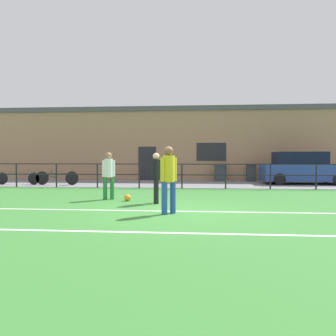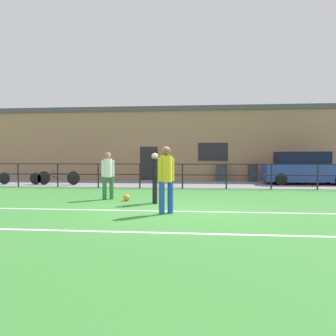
{
  "view_description": "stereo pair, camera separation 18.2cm",
  "coord_description": "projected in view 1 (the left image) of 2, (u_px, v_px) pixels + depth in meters",
  "views": [
    {
      "loc": [
        0.56,
        -8.59,
        1.46
      ],
      "look_at": [
        -0.49,
        4.14,
        1.01
      ],
      "focal_mm": 33.84,
      "sensor_mm": 36.0,
      "label": 1
    },
    {
      "loc": [
        0.75,
        -8.58,
        1.46
      ],
      "look_at": [
        -0.49,
        4.14,
        1.01
      ],
      "focal_mm": 33.84,
      "sensor_mm": 36.0,
      "label": 2
    }
  ],
  "objects": [
    {
      "name": "player_striker",
      "position": [
        109.0,
        173.0,
        10.84
      ],
      "size": [
        0.42,
        0.28,
        1.62
      ],
      "rotation": [
        0.0,
        0.0,
        3.54
      ],
      "color": "#237038",
      "rests_on": "ground"
    },
    {
      "name": "field_line_hash",
      "position": [
        165.0,
        233.0,
        6.08
      ],
      "size": [
        36.0,
        0.11,
        0.0
      ],
      "primitive_type": "cube",
      "color": "white",
      "rests_on": "ground"
    },
    {
      "name": "perimeter_fence",
      "position": [
        182.0,
        172.0,
        14.61
      ],
      "size": [
        36.07,
        0.07,
        1.15
      ],
      "color": "black",
      "rests_on": "ground"
    },
    {
      "name": "player_winger",
      "position": [
        169.0,
        176.0,
        8.09
      ],
      "size": [
        0.4,
        0.33,
        1.73
      ],
      "rotation": [
        0.0,
        0.0,
        3.78
      ],
      "color": "blue",
      "rests_on": "ground"
    },
    {
      "name": "parked_car_red",
      "position": [
        302.0,
        169.0,
        16.9
      ],
      "size": [
        4.31,
        1.86,
        1.72
      ],
      "color": "#28428E",
      "rests_on": "pavement_strip"
    },
    {
      "name": "bicycle_parked_1",
      "position": [
        57.0,
        178.0,
        16.35
      ],
      "size": [
        2.29,
        0.04,
        0.78
      ],
      "color": "black",
      "rests_on": "pavement_strip"
    },
    {
      "name": "ground",
      "position": [
        173.0,
        211.0,
        8.66
      ],
      "size": [
        60.0,
        44.0,
        0.04
      ],
      "primitive_type": "cube",
      "color": "#387A33"
    },
    {
      "name": "clubhouse_facade",
      "position": [
        186.0,
        144.0,
        20.73
      ],
      "size": [
        28.0,
        2.56,
        4.62
      ],
      "color": "#A37A5B",
      "rests_on": "ground"
    },
    {
      "name": "trash_bin_1",
      "position": [
        220.0,
        173.0,
        18.89
      ],
      "size": [
        0.64,
        0.54,
        0.95
      ],
      "color": "#33383D",
      "rests_on": "pavement_strip"
    },
    {
      "name": "player_goalkeeper",
      "position": [
        156.0,
        175.0,
        9.92
      ],
      "size": [
        0.28,
        0.43,
        1.59
      ],
      "rotation": [
        0.0,
        0.0,
        4.92
      ],
      "color": "black",
      "rests_on": "ground"
    },
    {
      "name": "field_line_touchline",
      "position": [
        173.0,
        211.0,
        8.5
      ],
      "size": [
        36.0,
        0.11,
        0.0
      ],
      "primitive_type": "cube",
      "color": "white",
      "rests_on": "ground"
    },
    {
      "name": "bicycle_parked_0",
      "position": [
        18.0,
        178.0,
        16.53
      ],
      "size": [
        2.35,
        0.04,
        0.72
      ],
      "color": "black",
      "rests_on": "pavement_strip"
    },
    {
      "name": "trash_bin_0",
      "position": [
        251.0,
        173.0,
        18.63
      ],
      "size": [
        0.54,
        0.45,
        0.99
      ],
      "color": "#33383D",
      "rests_on": "pavement_strip"
    },
    {
      "name": "pavement_strip",
      "position": [
        184.0,
        184.0,
        17.12
      ],
      "size": [
        48.0,
        5.0,
        0.02
      ],
      "primitive_type": "cube",
      "color": "slate",
      "rests_on": "ground"
    },
    {
      "name": "soccer_ball_match",
      "position": [
        127.0,
        198.0,
        10.48
      ],
      "size": [
        0.22,
        0.22,
        0.22
      ],
      "primitive_type": "sphere",
      "color": "orange",
      "rests_on": "ground"
    }
  ]
}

